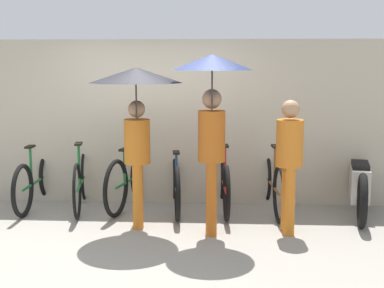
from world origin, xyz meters
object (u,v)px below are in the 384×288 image
Objects in this scene: parked_bicycle_0 at (36,181)px; parked_bicycle_4 at (224,183)px; pedestrian_trailing at (289,157)px; pedestrian_leading at (136,99)px; parked_bicycle_2 at (129,180)px; parked_bicycle_1 at (81,181)px; parked_bicycle_5 at (272,183)px; pedestrian_center at (212,99)px; parked_bicycle_3 at (176,183)px; motorcycle at (359,185)px.

parked_bicycle_0 is 2.67m from parked_bicycle_4.
parked_bicycle_4 is 1.12× the size of pedestrian_trailing.
parked_bicycle_2 is at bearing -82.41° from pedestrian_leading.
parked_bicycle_1 is at bearing -22.74° from pedestrian_trailing.
pedestrian_leading reaches higher than parked_bicycle_5.
parked_bicycle_2 is at bearing -46.66° from pedestrian_center.
parked_bicycle_1 is at bearing -51.33° from pedestrian_leading.
parked_bicycle_2 is at bearing 84.45° from parked_bicycle_4.
parked_bicycle_3 reaches higher than parked_bicycle_2.
pedestrian_center is at bearing 5.83° from pedestrian_trailing.
parked_bicycle_2 is at bearing 98.32° from motorcycle.
pedestrian_center is (0.52, -1.11, 1.26)m from parked_bicycle_3.
parked_bicycle_0 is at bearing 99.30° from motorcycle.
parked_bicycle_1 is 0.68m from parked_bicycle_2.
parked_bicycle_5 is 0.92× the size of pedestrian_leading.
pedestrian_center is at bearing -162.06° from parked_bicycle_3.
motorcycle is at bearing -81.06° from parked_bicycle_2.
parked_bicycle_5 reaches higher than motorcycle.
pedestrian_trailing is (0.77, -0.98, 0.55)m from parked_bicycle_4.
pedestrian_center reaches higher than motorcycle.
pedestrian_leading is 3.25m from motorcycle.
pedestrian_center is 1.33× the size of pedestrian_trailing.
pedestrian_leading is (-0.39, -0.91, 1.23)m from parked_bicycle_3.
motorcycle is (1.17, -0.07, 0.01)m from parked_bicycle_5.
parked_bicycle_5 is at bearing -160.26° from pedestrian_leading.
parked_bicycle_0 is 0.99× the size of parked_bicycle_3.
pedestrian_center reaches higher than parked_bicycle_1.
motorcycle is (1.98, 1.05, -1.24)m from pedestrian_center.
parked_bicycle_2 is 1.57m from pedestrian_leading.
parked_bicycle_1 and parked_bicycle_5 have the same top height.
parked_bicycle_3 is at bearing -121.45° from pedestrian_leading.
pedestrian_leading is (0.28, -0.98, 1.20)m from parked_bicycle_2.
parked_bicycle_1 reaches higher than motorcycle.
parked_bicycle_2 is at bearing -30.07° from pedestrian_trailing.
parked_bicycle_3 is 0.90× the size of pedestrian_leading.
parked_bicycle_3 is 1.58m from pedestrian_leading.
parked_bicycle_0 is 1.34m from parked_bicycle_2.
pedestrian_trailing is (2.77, -0.93, 0.54)m from parked_bicycle_1.
pedestrian_trailing reaches higher than parked_bicycle_4.
motorcycle is (1.84, -0.09, 0.01)m from parked_bicycle_4.
pedestrian_trailing reaches higher than motorcycle.
parked_bicycle_4 is at bearing -90.61° from parked_bicycle_0.
parked_bicycle_4 is at bearing -56.00° from pedestrian_trailing.
pedestrian_trailing is (3.44, -1.00, 0.56)m from parked_bicycle_0.
parked_bicycle_1 is at bearing 86.34° from parked_bicycle_5.
parked_bicycle_0 reaches higher than motorcycle.
motorcycle is at bearing -144.15° from pedestrian_trailing.
pedestrian_center reaches higher than pedestrian_trailing.
pedestrian_trailing reaches higher than parked_bicycle_2.
pedestrian_trailing is (0.92, 0.16, -0.69)m from pedestrian_center.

